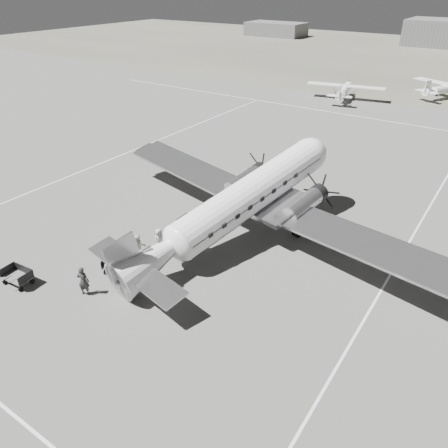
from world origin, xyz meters
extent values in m
plane|color=slate|center=(0.00, 0.00, 0.00)|extent=(260.00, 260.00, 0.00)
cube|color=white|center=(12.00, 0.00, 0.01)|extent=(0.15, 80.00, 0.01)
cube|color=white|center=(-18.00, 10.00, 0.01)|extent=(0.15, 60.00, 0.01)
cube|color=white|center=(0.00, 40.00, 0.01)|extent=(90.00, 0.15, 0.01)
cube|color=#5A5A5A|center=(-55.00, 115.00, 2.00)|extent=(18.00, 10.00, 4.00)
imported|color=#282828|center=(-2.68, -6.59, 0.97)|extent=(0.84, 0.73, 1.93)
imported|color=silver|center=(-2.50, -2.05, 0.96)|extent=(1.11, 1.18, 1.92)
imported|color=#B3B3B0|center=(-2.16, -0.47, 0.86)|extent=(0.71, 0.94, 1.72)
camera|label=1|loc=(15.87, -19.12, 16.68)|focal=35.00mm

